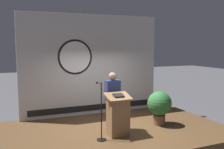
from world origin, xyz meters
name	(u,v)px	position (x,y,z in m)	size (l,w,h in m)	color
ground_plane	(114,139)	(0.00, 0.00, 0.00)	(40.00, 40.00, 0.00)	#4C4C51
stage_platform	(114,134)	(0.00, 0.00, 0.15)	(6.40, 4.00, 0.30)	brown
banner_display	(92,65)	(-0.01, 1.85, 2.00)	(4.88, 0.12, 3.41)	silver
podium	(118,115)	(-0.11, -0.51, 0.85)	(0.64, 0.50, 1.13)	olive
speaker_person	(113,101)	(-0.06, -0.03, 1.13)	(0.40, 0.26, 1.63)	black
microphone_stand	(101,120)	(-0.64, -0.62, 0.81)	(0.24, 0.46, 1.48)	black
potted_plant	(159,105)	(1.41, -0.16, 0.90)	(0.72, 0.72, 1.01)	brown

